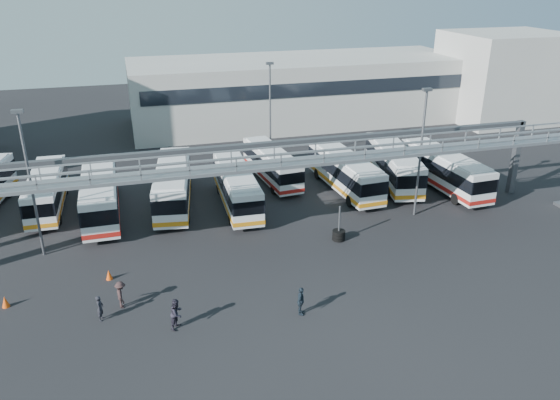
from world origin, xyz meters
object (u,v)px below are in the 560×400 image
object	(u,v)px
bus_6	(345,171)
pedestrian_b	(177,314)
light_pole_back	(270,109)
bus_1	(47,190)
bus_4	(237,187)
bus_2	(100,193)
cone_right	(109,275)
cone_left	(5,302)
pedestrian_a	(100,308)
pedestrian_c	(121,295)
light_pole_left	(30,177)
pedestrian_d	(301,301)
tire_stack	(339,234)
bus_8	(445,169)
bus_5	(272,164)
bus_7	(393,163)
light_pole_mid	(421,147)
bus_3	(173,184)

from	to	relation	value
bus_6	pedestrian_b	bearing A→B (deg)	-138.33
light_pole_back	bus_1	size ratio (longest dim) A/B	0.99
bus_1	bus_4	bearing A→B (deg)	-13.34
light_pole_back	bus_2	world-z (taller)	light_pole_back
light_pole_back	cone_right	bearing A→B (deg)	-129.97
bus_6	cone_right	size ratio (longest dim) A/B	16.69
cone_left	cone_right	bearing A→B (deg)	15.04
pedestrian_a	pedestrian_c	bearing A→B (deg)	-36.60
light_pole_left	bus_4	distance (m)	15.79
pedestrian_c	pedestrian_d	size ratio (longest dim) A/B	0.97
bus_2	tire_stack	size ratio (longest dim) A/B	4.27
bus_8	bus_5	bearing A→B (deg)	153.91
pedestrian_c	pedestrian_d	bearing A→B (deg)	-117.90
pedestrian_a	tire_stack	xyz separation A→B (m)	(16.51, 5.57, -0.32)
bus_5	cone_right	distance (m)	20.41
bus_7	tire_stack	distance (m)	13.16
bus_4	light_pole_mid	bearing A→B (deg)	-20.48
light_pole_mid	pedestrian_b	size ratio (longest dim) A/B	5.66
light_pole_back	pedestrian_b	world-z (taller)	light_pole_back
pedestrian_b	bus_7	bearing A→B (deg)	-16.01
bus_1	cone_left	size ratio (longest dim) A/B	14.88
pedestrian_c	tire_stack	world-z (taller)	tire_stack
light_pole_back	bus_6	distance (m)	10.42
bus_7	tire_stack	size ratio (longest dim) A/B	4.31
bus_3	tire_stack	size ratio (longest dim) A/B	4.33
pedestrian_c	tire_stack	size ratio (longest dim) A/B	0.62
bus_7	pedestrian_c	bearing A→B (deg)	-138.54
bus_3	bus_7	size ratio (longest dim) A/B	1.01
bus_1	bus_3	distance (m)	10.21
bus_8	cone_left	size ratio (longest dim) A/B	16.00
bus_1	cone_left	distance (m)	14.55
bus_3	light_pole_mid	bearing A→B (deg)	-13.11
bus_5	bus_6	world-z (taller)	bus_6
bus_5	bus_8	bearing A→B (deg)	-28.58
light_pole_left	bus_6	bearing A→B (deg)	12.55
pedestrian_c	tire_stack	xyz separation A→B (m)	(15.36, 4.58, -0.38)
light_pole_back	pedestrian_c	xyz separation A→B (m)	(-14.88, -22.08, -4.89)
light_pole_left	bus_8	size ratio (longest dim) A/B	0.92
bus_5	pedestrian_b	distance (m)	23.30
bus_4	bus_5	size ratio (longest dim) A/B	1.05
bus_6	tire_stack	world-z (taller)	bus_6
bus_3	bus_8	size ratio (longest dim) A/B	1.05
pedestrian_d	pedestrian_b	bearing A→B (deg)	114.59
light_pole_back	bus_1	distance (m)	21.57
bus_5	bus_8	distance (m)	15.58
bus_3	pedestrian_d	distance (m)	18.67
bus_3	bus_5	xyz separation A→B (m)	(9.34, 3.35, -0.23)
light_pole_back	cone_left	world-z (taller)	light_pole_back
bus_8	cone_right	world-z (taller)	bus_8
pedestrian_a	pedestrian_c	world-z (taller)	pedestrian_c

